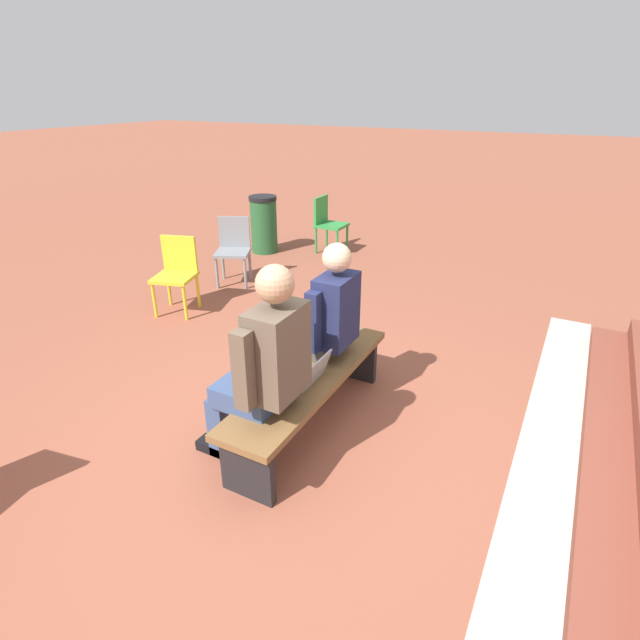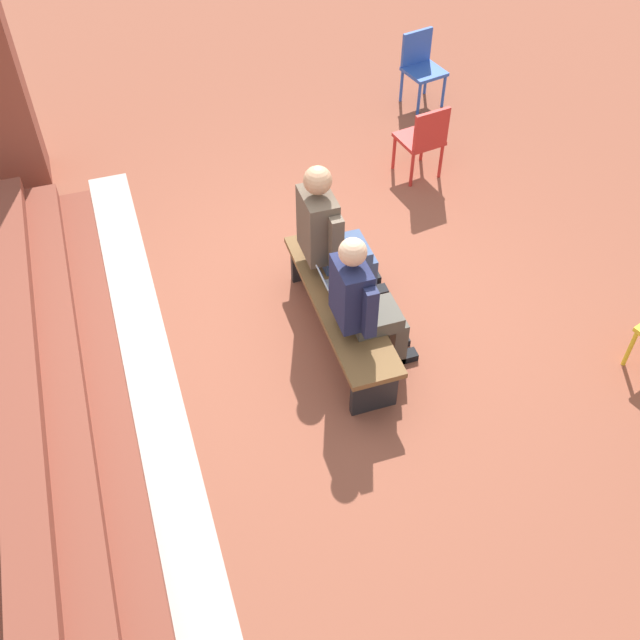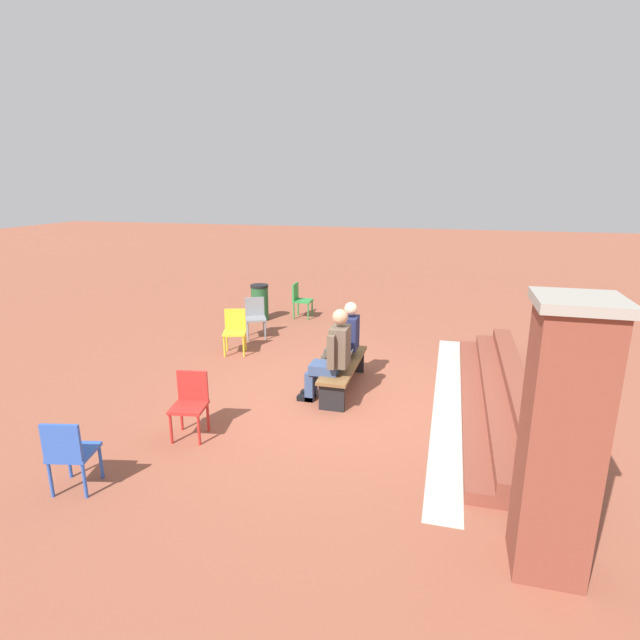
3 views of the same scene
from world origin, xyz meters
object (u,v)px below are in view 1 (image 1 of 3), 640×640
person_student (323,322)px  plastic_chair_near_bench_left (233,246)px  laptop (306,375)px  plastic_chair_far_right (327,221)px  plastic_chair_by_pillar (177,270)px  bench (311,386)px  person_adult (263,365)px  litter_bin (264,224)px

person_student → plastic_chair_near_bench_left: person_student is taller
laptop → plastic_chair_far_right: bearing=-154.5°
plastic_chair_near_bench_left → plastic_chair_by_pillar: bearing=-0.0°
bench → plastic_chair_near_bench_left: (-2.26, -2.39, 0.13)m
person_adult → plastic_chair_near_bench_left: 3.60m
person_student → litter_bin: (-3.23, -2.73, -0.29)m
bench → person_adult: (0.48, -0.07, 0.40)m
bench → litter_bin: (-3.56, -2.80, 0.08)m
litter_bin → bench: bearing=38.2°
plastic_chair_near_bench_left → plastic_chair_far_right: size_ratio=1.00×
person_student → laptop: (0.41, 0.08, -0.22)m
person_student → litter_bin: size_ratio=1.57×
plastic_chair_by_pillar → litter_bin: bearing=-170.1°
bench → laptop: (0.08, 0.01, 0.15)m
bench → person_adult: bearing=-8.7°
bench → plastic_chair_by_pillar: 2.69m
bench → plastic_chair_far_right: (-4.04, -1.95, 0.13)m
bench → person_adult: size_ratio=1.26×
person_student → person_adult: person_adult is taller
litter_bin → plastic_chair_near_bench_left: bearing=17.4°
plastic_chair_near_bench_left → plastic_chair_far_right: same height
bench → person_student: person_student is taller
person_adult → litter_bin: (-4.04, -2.73, -0.32)m
plastic_chair_by_pillar → plastic_chair_near_bench_left: (-1.04, 0.00, 0.00)m
plastic_chair_near_bench_left → plastic_chair_far_right: (-1.77, 0.44, 0.00)m
laptop → plastic_chair_near_bench_left: size_ratio=0.38×
litter_bin → plastic_chair_far_right: bearing=119.2°
laptop → person_student: bearing=-169.0°
person_student → laptop: size_ratio=4.22×
person_student → litter_bin: bearing=-139.8°
bench → person_student: size_ratio=1.33×
person_adult → plastic_chair_near_bench_left: (-2.74, -2.32, -0.27)m
person_adult → plastic_chair_near_bench_left: size_ratio=1.70×
person_student → person_adult: 0.80m
laptop → plastic_chair_by_pillar: bearing=-118.5°
plastic_chair_by_pillar → plastic_chair_far_right: size_ratio=1.00×
plastic_chair_by_pillar → litter_bin: litter_bin is taller
plastic_chair_far_right → person_adult: bearing=22.6°
person_student → plastic_chair_far_right: size_ratio=1.61×
laptop → plastic_chair_far_right: size_ratio=0.38×
plastic_chair_near_bench_left → bench: bearing=46.6°
person_adult → plastic_chair_by_pillar: 2.89m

